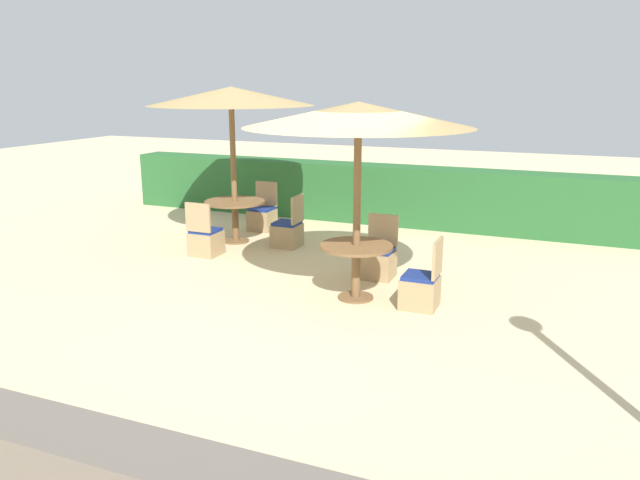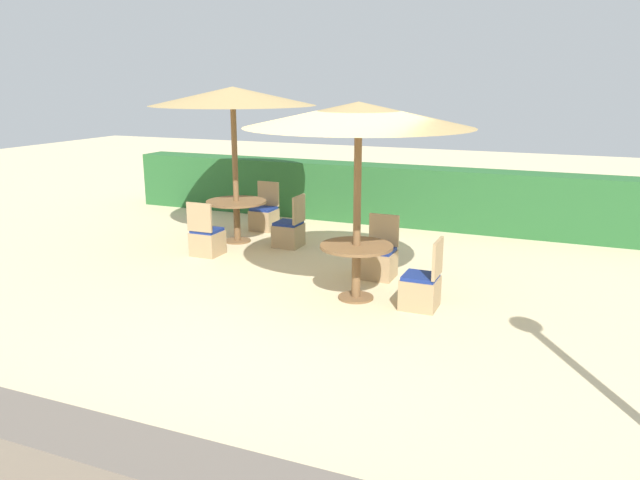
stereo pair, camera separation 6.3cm
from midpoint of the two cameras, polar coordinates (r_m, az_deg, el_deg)
name	(u,v)px [view 1 (the left image)]	position (r m, az deg, el deg)	size (l,w,h in m)	color
ground_plane	(301,322)	(7.69, -1.96, -7.55)	(40.00, 40.00, 0.00)	beige
hedge_row	(416,197)	(12.73, 8.65, 3.95)	(13.00, 0.70, 1.19)	#28602D
stone_border	(104,464)	(5.01, -19.49, -18.75)	(10.00, 0.56, 0.41)	#6B6056
parasol_center	(358,115)	(8.02, 3.30, 11.31)	(2.95, 2.95, 2.61)	brown
round_table_center	(356,258)	(8.34, 3.11, -1.63)	(0.98, 0.98, 0.75)	brown
patio_chair_center_north	(379,260)	(9.34, 5.20, -1.88)	(0.46, 0.46, 0.93)	tan
patio_chair_center_east	(421,288)	(8.18, 9.02, -4.39)	(0.46, 0.46, 0.93)	tan
parasol_back_left	(231,97)	(11.17, -8.30, 12.83)	(2.91, 2.91, 2.76)	brown
round_table_back_left	(235,209)	(11.39, -7.94, 2.78)	(1.09, 1.09, 0.76)	brown
patio_chair_back_left_south	(205,240)	(10.66, -10.59, -0.01)	(0.46, 0.46, 0.93)	tan
patio_chair_back_left_north	(262,217)	(12.32, -5.43, 2.13)	(0.46, 0.46, 0.93)	tan
patio_chair_back_left_east	(288,232)	(11.04, -3.13, 0.72)	(0.46, 0.46, 0.93)	tan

